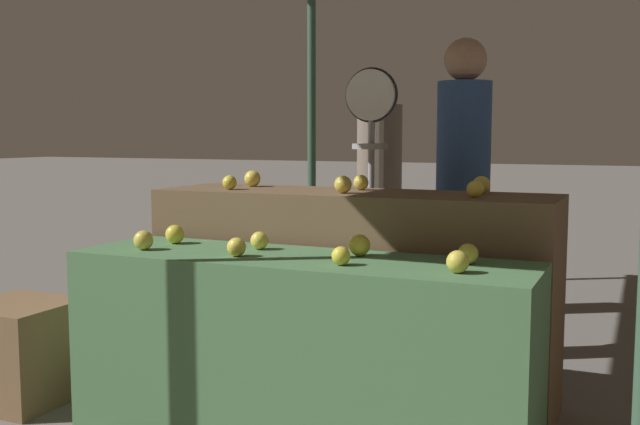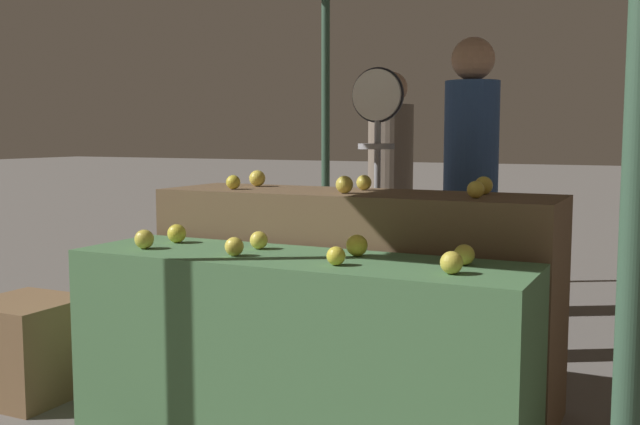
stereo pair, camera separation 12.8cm
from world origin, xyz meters
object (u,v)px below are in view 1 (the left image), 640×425
person_vendor_at_scale (463,171)px  produce_scale (371,148)px  wooden_crate_side (20,351)px  person_customer_left (379,174)px

person_vendor_at_scale → produce_scale: bearing=42.1°
produce_scale → wooden_crate_side: 2.08m
produce_scale → person_customer_left: bearing=106.7°
person_vendor_at_scale → person_customer_left: (-0.78, 0.79, -0.08)m
person_vendor_at_scale → wooden_crate_side: size_ratio=3.79×
produce_scale → wooden_crate_side: produce_scale is taller
person_vendor_at_scale → person_customer_left: person_vendor_at_scale is taller
person_customer_left → wooden_crate_side: (-1.02, -2.34, -0.77)m
person_vendor_at_scale → person_customer_left: bearing=-38.0°
person_customer_left → person_vendor_at_scale: bearing=139.0°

